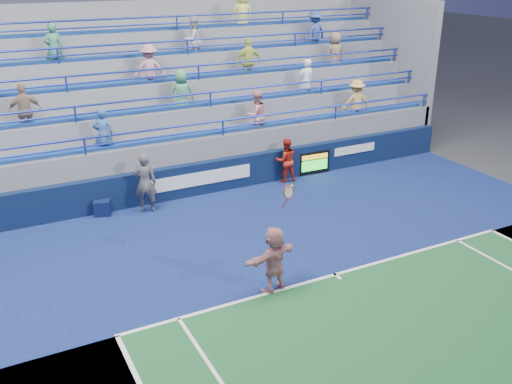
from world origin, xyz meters
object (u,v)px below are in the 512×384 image
serve_speed_board (314,163)px  judge_chair (102,206)px  tennis_player (274,259)px  line_judge (145,183)px  ball_girl (286,160)px

serve_speed_board → judge_chair: size_ratio=1.44×
judge_chair → tennis_player: size_ratio=0.33×
serve_speed_board → line_judge: 6.45m
line_judge → ball_girl: 5.14m
tennis_player → line_judge: bearing=102.7°
serve_speed_board → line_judge: line_judge is taller
tennis_player → ball_girl: size_ratio=1.68×
tennis_player → line_judge: 5.95m
judge_chair → ball_girl: (6.41, -0.09, 0.51)m
serve_speed_board → judge_chair: 7.69m
serve_speed_board → line_judge: bearing=-175.8°
serve_speed_board → line_judge: (-6.41, -0.47, 0.52)m
ball_girl → line_judge: bearing=14.4°
serve_speed_board → ball_girl: ball_girl is taller
judge_chair → tennis_player: (2.59, -6.19, 0.54)m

